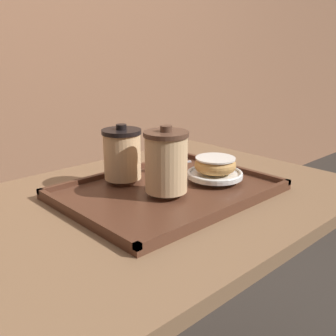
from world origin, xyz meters
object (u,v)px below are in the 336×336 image
spoon (160,165)px  coffee_cup_front (166,161)px  coffee_cup_rear (122,154)px  donut_chocolate_glazed (215,164)px

spoon → coffee_cup_front: bearing=69.8°
coffee_cup_rear → spoon: (0.13, 0.01, -0.06)m
coffee_cup_front → donut_chocolate_glazed: size_ratio=1.44×
coffee_cup_rear → donut_chocolate_glazed: size_ratio=1.30×
donut_chocolate_glazed → coffee_cup_front: bearing=176.0°
coffee_cup_front → donut_chocolate_glazed: 0.16m
coffee_cup_front → coffee_cup_rear: size_ratio=1.11×
coffee_cup_front → spoon: (0.11, 0.15, -0.06)m
coffee_cup_rear → donut_chocolate_glazed: 0.23m
coffee_cup_front → coffee_cup_rear: coffee_cup_front is taller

